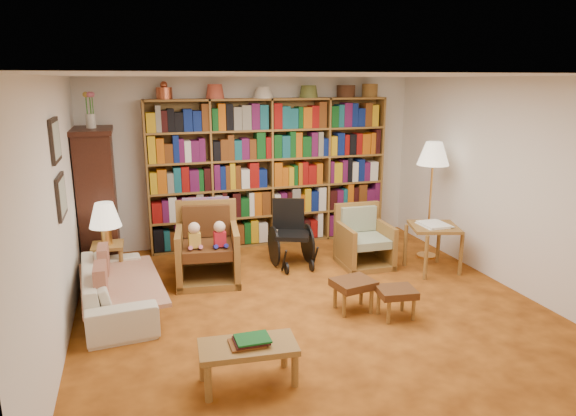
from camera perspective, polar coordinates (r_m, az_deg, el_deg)
name	(u,v)px	position (r m, az deg, el deg)	size (l,w,h in m)	color
floor	(308,304)	(5.89, 2.29, -10.63)	(5.00, 5.00, 0.00)	#B9631C
ceiling	(311,76)	(5.35, 2.56, 14.47)	(5.00, 5.00, 0.00)	silver
wall_back	(255,162)	(7.85, -3.70, 5.16)	(5.00, 5.00, 0.00)	white
wall_front	(445,282)	(3.34, 17.01, -7.84)	(5.00, 5.00, 0.00)	white
wall_left	(56,214)	(5.23, -24.35, -0.59)	(5.00, 5.00, 0.00)	white
wall_right	(505,183)	(6.73, 22.93, 2.59)	(5.00, 5.00, 0.00)	white
bookshelf	(271,168)	(7.75, -1.95, 4.47)	(3.60, 0.30, 2.42)	olive
curio_cabinet	(98,197)	(7.22, -20.38, 1.12)	(0.50, 0.95, 2.40)	#34170E
framed_pictures	(58,169)	(5.45, -24.16, 4.01)	(0.03, 0.52, 0.97)	black
sofa	(117,288)	(5.96, -18.50, -8.43)	(0.68, 1.73, 0.50)	beige
sofa_throw	(121,283)	(5.94, -18.05, -7.98)	(0.82, 1.54, 0.04)	beige
cushion_left	(104,262)	(6.23, -19.79, -5.63)	(0.11, 0.35, 0.35)	maroon
cushion_right	(101,284)	(5.57, -20.06, -7.98)	(0.12, 0.38, 0.38)	maroon
side_table_lamp	(108,255)	(6.69, -19.34, -4.92)	(0.38, 0.38, 0.51)	olive
table_lamp	(105,216)	(6.56, -19.68, -0.88)	(0.38, 0.38, 0.52)	gold
armchair_leather	(206,248)	(6.58, -9.05, -4.38)	(0.88, 0.92, 0.98)	olive
armchair_sage	(362,242)	(7.09, 8.22, -3.73)	(0.66, 0.69, 0.81)	olive
wheelchair	(291,235)	(6.98, 0.35, -3.05)	(0.56, 0.71, 0.89)	black
floor_lamp	(433,158)	(7.31, 15.83, 5.33)	(0.44, 0.44, 1.64)	gold
side_table_papers	(434,232)	(6.96, 15.89, -2.62)	(0.74, 0.74, 0.65)	olive
footstool_a	(353,286)	(5.66, 7.28, -8.56)	(0.48, 0.43, 0.36)	#4F2F15
footstool_b	(396,294)	(5.60, 11.96, -9.31)	(0.42, 0.38, 0.33)	#4F2F15
coffee_table	(248,350)	(4.38, -4.47, -15.44)	(0.83, 0.46, 0.41)	olive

